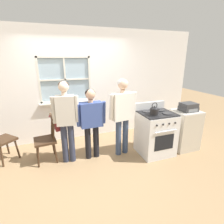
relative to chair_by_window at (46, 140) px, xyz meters
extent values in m
plane|color=#937551|center=(0.80, -0.47, -0.44)|extent=(16.00, 16.00, 0.00)
cube|color=white|center=(2.57, 0.93, 0.91)|extent=(2.86, 0.06, 2.70)
cube|color=white|center=(0.54, 0.93, 0.05)|extent=(1.21, 0.06, 0.98)
cube|color=white|center=(0.54, 0.93, 1.93)|extent=(1.21, 0.06, 0.65)
cube|color=silver|center=(0.54, 0.85, 0.52)|extent=(1.27, 0.10, 0.03)
cube|color=#9EB7C6|center=(0.54, 0.94, 1.07)|extent=(1.15, 0.01, 1.01)
cube|color=silver|center=(0.54, 0.91, 1.07)|extent=(0.04, 0.02, 1.07)
cube|color=silver|center=(0.54, 0.91, 1.07)|extent=(1.21, 0.02, 0.04)
cube|color=silver|center=(-0.04, 0.91, 1.07)|extent=(0.04, 0.03, 1.07)
cube|color=silver|center=(1.12, 0.91, 1.07)|extent=(0.04, 0.03, 1.07)
cube|color=silver|center=(0.54, 0.91, 1.58)|extent=(1.21, 0.03, 0.04)
cube|color=silver|center=(0.54, 0.91, 0.56)|extent=(1.21, 0.03, 0.04)
cube|color=#3D2819|center=(-0.02, 0.00, 0.00)|extent=(0.44, 0.46, 0.04)
cylinder|color=#3D2819|center=(-0.20, 0.15, -0.23)|extent=(0.07, 0.07, 0.43)
cylinder|color=#3D2819|center=(-0.16, -0.19, -0.23)|extent=(0.07, 0.07, 0.43)
cylinder|color=#3D2819|center=(0.12, 0.18, -0.23)|extent=(0.07, 0.07, 0.43)
cylinder|color=#3D2819|center=(0.16, -0.15, -0.23)|extent=(0.07, 0.07, 0.43)
cylinder|color=#3D2819|center=(0.13, 0.19, 0.23)|extent=(0.07, 0.02, 0.45)
cylinder|color=#3D2819|center=(0.14, 0.11, 0.23)|extent=(0.07, 0.02, 0.45)
cylinder|color=#3D2819|center=(0.15, 0.02, 0.23)|extent=(0.07, 0.02, 0.45)
cylinder|color=#3D2819|center=(0.16, -0.07, 0.23)|extent=(0.07, 0.02, 0.45)
cylinder|color=#3D2819|center=(0.17, -0.16, 0.23)|extent=(0.07, 0.02, 0.45)
cube|color=#3D2819|center=(0.15, 0.02, 0.47)|extent=(0.08, 0.38, 0.04)
cube|color=#3D2819|center=(-0.82, 0.30, 0.00)|extent=(0.58, 0.58, 0.04)
cylinder|color=#3D2819|center=(-0.58, 0.28, -0.23)|extent=(0.09, 0.05, 0.43)
cylinder|color=#3D2819|center=(-0.81, 0.53, -0.23)|extent=(0.05, 0.09, 0.43)
cylinder|color=#3D2819|center=(-0.82, 0.07, -0.23)|extent=(0.05, 0.09, 0.43)
cylinder|color=#2D3347|center=(0.34, -0.17, -0.05)|extent=(0.12, 0.12, 0.80)
cylinder|color=#2D3347|center=(0.47, -0.19, -0.05)|extent=(0.12, 0.12, 0.80)
cube|color=beige|center=(0.41, -0.18, 0.63)|extent=(0.37, 0.26, 0.56)
cylinder|color=beige|center=(0.20, -0.17, 0.66)|extent=(0.09, 0.12, 0.52)
cylinder|color=beige|center=(0.61, -0.23, 0.66)|extent=(0.09, 0.12, 0.52)
cylinder|color=beige|center=(0.41, -0.18, 0.95)|extent=(0.10, 0.10, 0.07)
sphere|color=beige|center=(0.41, -0.18, 1.08)|extent=(0.19, 0.19, 0.19)
ellipsoid|color=#332319|center=(0.41, -0.16, 1.09)|extent=(0.19, 0.19, 0.16)
cylinder|color=black|center=(0.80, -0.19, -0.09)|extent=(0.12, 0.12, 0.70)
cylinder|color=black|center=(0.97, -0.19, -0.09)|extent=(0.12, 0.12, 0.70)
cube|color=#384C8E|center=(0.89, -0.19, 0.50)|extent=(0.44, 0.22, 0.49)
cylinder|color=#384C8E|center=(0.63, -0.22, 0.52)|extent=(0.08, 0.11, 0.46)
cylinder|color=#384C8E|center=(1.14, -0.20, 0.52)|extent=(0.08, 0.11, 0.46)
cylinder|color=tan|center=(0.89, -0.19, 0.78)|extent=(0.10, 0.10, 0.06)
sphere|color=tan|center=(0.89, -0.19, 0.90)|extent=(0.20, 0.20, 0.20)
ellipsoid|color=black|center=(0.89, -0.18, 0.92)|extent=(0.20, 0.20, 0.16)
cylinder|color=#384766|center=(1.44, -0.27, -0.05)|extent=(0.12, 0.12, 0.79)
cylinder|color=#384766|center=(1.61, -0.24, -0.05)|extent=(0.12, 0.12, 0.79)
cube|color=white|center=(1.53, -0.26, 0.63)|extent=(0.47, 0.27, 0.56)
cylinder|color=white|center=(1.27, -0.31, 0.65)|extent=(0.09, 0.12, 0.52)
cylinder|color=white|center=(1.79, -0.24, 0.65)|extent=(0.09, 0.12, 0.52)
cylinder|color=beige|center=(1.53, -0.26, 0.94)|extent=(0.10, 0.10, 0.07)
sphere|color=beige|center=(1.53, -0.26, 1.07)|extent=(0.21, 0.21, 0.21)
ellipsoid|color=silver|center=(1.52, -0.24, 1.09)|extent=(0.21, 0.21, 0.17)
cube|color=silver|center=(2.22, -0.47, 0.01)|extent=(0.70, 0.64, 0.90)
cube|color=black|center=(2.22, -0.47, 0.47)|extent=(0.69, 0.61, 0.02)
cylinder|color=#2D2D30|center=(2.06, -0.59, 0.49)|extent=(0.20, 0.20, 0.02)
cylinder|color=#2D2D30|center=(2.38, -0.59, 0.49)|extent=(0.20, 0.20, 0.02)
cylinder|color=#2D2D30|center=(2.06, -0.34, 0.49)|extent=(0.20, 0.20, 0.02)
cylinder|color=#2D2D30|center=(2.38, -0.34, 0.49)|extent=(0.20, 0.20, 0.02)
cube|color=silver|center=(2.22, -0.18, 0.56)|extent=(0.70, 0.06, 0.16)
cube|color=black|center=(2.22, -0.79, -0.05)|extent=(0.44, 0.01, 0.32)
cylinder|color=silver|center=(2.22, -0.81, 0.20)|extent=(0.49, 0.02, 0.02)
cylinder|color=#232326|center=(2.01, -0.80, 0.35)|extent=(0.04, 0.02, 0.04)
cylinder|color=#232326|center=(2.15, -0.80, 0.35)|extent=(0.04, 0.02, 0.04)
cylinder|color=#232326|center=(2.29, -0.80, 0.35)|extent=(0.04, 0.02, 0.04)
cylinder|color=#232326|center=(2.43, -0.80, 0.35)|extent=(0.04, 0.02, 0.04)
cylinder|color=black|center=(2.06, -0.59, 0.55)|extent=(0.17, 0.17, 0.12)
ellipsoid|color=black|center=(2.06, -0.59, 0.61)|extent=(0.16, 0.16, 0.07)
sphere|color=black|center=(2.06, -0.59, 0.66)|extent=(0.03, 0.03, 0.03)
cylinder|color=black|center=(2.14, -0.59, 0.57)|extent=(0.08, 0.03, 0.07)
torus|color=black|center=(2.06, -0.59, 0.68)|extent=(0.12, 0.01, 0.12)
cylinder|color=#935B3D|center=(0.44, 0.84, 0.59)|extent=(0.13, 0.13, 0.10)
cylinder|color=#33261C|center=(0.44, 0.84, 0.63)|extent=(0.12, 0.12, 0.01)
cone|color=#286033|center=(0.46, 0.85, 0.70)|extent=(0.05, 0.04, 0.12)
cone|color=#286033|center=(0.43, 0.86, 0.67)|extent=(0.04, 0.05, 0.06)
cone|color=#286033|center=(0.42, 0.83, 0.70)|extent=(0.07, 0.05, 0.13)
cone|color=#286033|center=(0.45, 0.82, 0.67)|extent=(0.04, 0.04, 0.06)
cube|color=maroon|center=(0.24, 0.03, 0.32)|extent=(0.11, 0.23, 0.26)
torus|color=maroon|center=(0.16, 0.02, 0.49)|extent=(0.14, 0.14, 0.01)
cube|color=beige|center=(2.97, -0.50, -0.01)|extent=(0.55, 0.50, 0.87)
cube|color=beige|center=(2.97, -0.50, 0.44)|extent=(0.55, 0.50, 0.03)
cube|color=#38383A|center=(2.97, -0.52, 0.51)|extent=(0.34, 0.28, 0.10)
cube|color=#38383A|center=(2.97, -0.52, 0.60)|extent=(0.32, 0.27, 0.08)
cube|color=gray|center=(2.97, -0.66, 0.51)|extent=(0.24, 0.01, 0.06)
camera|label=1|loc=(0.18, -3.39, 1.58)|focal=28.00mm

